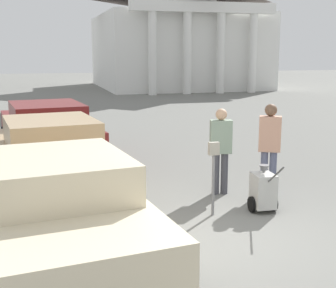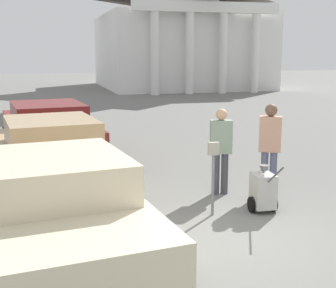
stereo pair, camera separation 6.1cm
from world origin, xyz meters
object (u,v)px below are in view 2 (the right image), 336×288
Objects in this scene: parked_car_cream at (57,208)px; parked_car_maroon at (48,132)px; parking_meter at (213,164)px; church at (179,20)px; person_worker at (221,146)px; equipment_cart at (263,190)px; parked_car_tan at (51,158)px; person_supervisor at (270,143)px.

parked_car_cream is 6.36m from parked_car_maroon.
parked_car_cream is at bearing -159.27° from parking_meter.
church is at bearing 74.45° from parking_meter.
church reaches higher than person_worker.
parking_meter is at bearing -70.99° from parked_car_maroon.
equipment_cart is at bearing 118.86° from person_worker.
parked_car_cream is 1.03× the size of parked_car_tan.
church is (10.84, 27.40, 4.64)m from parked_car_tan.
person_worker is at bearing -59.83° from parked_car_maroon.
parked_car_maroon is 5.98m from parking_meter.
parked_car_maroon is 3.20× the size of person_worker.
equipment_cart is (0.33, -1.20, -0.58)m from person_worker.
parking_meter is at bearing -105.55° from church.
parked_car_tan is at bearing -3.27° from person_worker.
parking_meter is 1.71m from person_supervisor.
person_worker is 1.71× the size of equipment_cart.
person_worker reaches higher than parked_car_tan.
equipment_cart is at bearing -103.85° from church.
parked_car_maroon reaches higher than parking_meter.
parked_car_cream is 4.99× the size of equipment_cart.
parking_meter is (2.63, -2.11, 0.19)m from parked_car_tan.
person_supervisor is 1.25m from equipment_cart.
equipment_cart is 30.86m from church.
church reaches higher than parked_car_maroon.
parked_car_maroon is 4.24× the size of parking_meter.
parking_meter reaches higher than equipment_cart.
church reaches higher than parked_car_cream.
church is at bearing -91.56° from person_worker.
person_supervisor is 0.08× the size of church.
person_supervisor is (4.12, -4.53, 0.33)m from parked_car_maroon.
parked_car_maroon reaches higher than equipment_cart.
person_supervisor is at bearing 175.04° from person_worker.
parked_car_maroon is at bearing 82.90° from parked_car_tan.
person_supervisor is at bearing -103.19° from church.
parking_meter is 1.29× the size of equipment_cart.
parked_car_tan is at bearing -111.59° from church.
parking_meter is at bearing -179.99° from equipment_cart.
parked_car_tan reaches higher than equipment_cart.
person_worker reaches higher than parking_meter.
parked_car_maroon is (-0.00, 6.36, 0.01)m from parked_car_cream.
parked_car_cream is 32.71m from church.
person_supervisor is at bearing 61.87° from equipment_cart.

